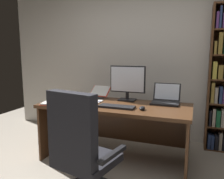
{
  "coord_description": "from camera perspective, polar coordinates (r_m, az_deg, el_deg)",
  "views": [
    {
      "loc": [
        0.69,
        -1.57,
        1.37
      ],
      "look_at": [
        -0.26,
        0.95,
        0.93
      ],
      "focal_mm": 36.24,
      "sensor_mm": 36.0,
      "label": 1
    }
  ],
  "objects": [
    {
      "name": "office_chair",
      "position": [
        2.13,
        -7.78,
        -16.57
      ],
      "size": [
        0.68,
        0.6,
        1.05
      ],
      "rotation": [
        0.0,
        0.0,
        -0.22
      ],
      "color": "black",
      "rests_on": "ground"
    },
    {
      "name": "wall_back",
      "position": [
        3.7,
        9.92,
        10.15
      ],
      "size": [
        5.12,
        0.12,
        2.87
      ],
      "primitive_type": "cube",
      "color": "beige",
      "rests_on": "ground"
    },
    {
      "name": "laptop",
      "position": [
        2.93,
        13.37,
        -2.4
      ],
      "size": [
        0.34,
        0.32,
        0.24
      ],
      "color": "black",
      "rests_on": "desk"
    },
    {
      "name": "open_binder",
      "position": [
        2.9,
        -12.66,
        -3.29
      ],
      "size": [
        0.51,
        0.37,
        0.02
      ],
      "rotation": [
        0.0,
        0.0,
        0.22
      ],
      "color": "#DB422D",
      "rests_on": "desk"
    },
    {
      "name": "keyboard",
      "position": [
        2.63,
        1.21,
        -4.34
      ],
      "size": [
        0.42,
        0.15,
        0.02
      ],
      "primitive_type": "cube",
      "color": "black",
      "rests_on": "desk"
    },
    {
      "name": "pen",
      "position": [
        2.93,
        -3.92,
        -2.91
      ],
      "size": [
        0.14,
        0.05,
        0.01
      ],
      "primitive_type": "cylinder",
      "rotation": [
        0.0,
        1.57,
        -0.31
      ],
      "color": "navy",
      "rests_on": "notepad"
    },
    {
      "name": "notepad",
      "position": [
        2.94,
        -4.27,
        -3.06
      ],
      "size": [
        0.15,
        0.21,
        0.01
      ],
      "primitive_type": "cube",
      "rotation": [
        0.0,
        0.0,
        0.0
      ],
      "color": "silver",
      "rests_on": "desk"
    },
    {
      "name": "monitor",
      "position": [
        2.99,
        3.92,
        1.62
      ],
      "size": [
        0.48,
        0.16,
        0.46
      ],
      "color": "black",
      "rests_on": "desk"
    },
    {
      "name": "desk",
      "position": [
        2.93,
        1.22,
        -7.07
      ],
      "size": [
        1.84,
        0.78,
        0.74
      ],
      "color": "#4C2D19",
      "rests_on": "ground"
    },
    {
      "name": "reading_stand_with_book",
      "position": [
        3.21,
        -3.11,
        -0.7
      ],
      "size": [
        0.27,
        0.26,
        0.16
      ],
      "color": "black",
      "rests_on": "desk"
    },
    {
      "name": "computer_mouse",
      "position": [
        2.55,
        7.61,
        -4.68
      ],
      "size": [
        0.06,
        0.1,
        0.04
      ],
      "primitive_type": "ellipsoid",
      "color": "black",
      "rests_on": "desk"
    }
  ]
}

